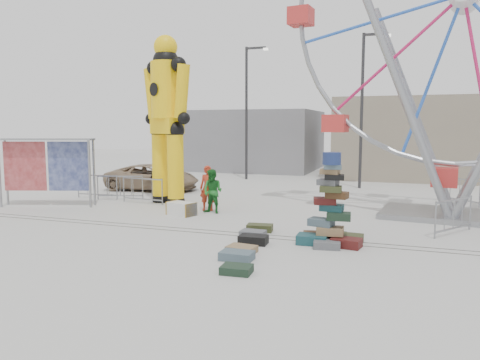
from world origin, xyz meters
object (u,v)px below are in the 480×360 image
(ferris_wheel, at_px, (462,24))
(barricade_dummy_c, at_px, (143,190))
(suitcase_tower, at_px, (330,219))
(steamer_trunk, at_px, (181,209))
(barricade_dummy_b, at_px, (120,187))
(pedestrian_green, at_px, (213,191))
(barricade_wheel_front, at_px, (454,216))
(banner_scaffold, at_px, (47,155))
(pedestrian_black, at_px, (162,178))
(lamp_post_right, at_px, (364,103))
(crash_test_dummy, at_px, (167,113))
(lamp_post_left, at_px, (248,106))
(barricade_wheel_back, at_px, (460,191))
(pedestrian_red, at_px, (208,188))
(parked_suv, at_px, (152,177))
(barricade_dummy_a, at_px, (97,186))

(ferris_wheel, relative_size, barricade_dummy_c, 6.82)
(suitcase_tower, bearing_deg, steamer_trunk, 158.35)
(barricade_dummy_b, bearing_deg, ferris_wheel, -17.79)
(pedestrian_green, bearing_deg, barricade_wheel_front, 4.63)
(banner_scaffold, bearing_deg, ferris_wheel, -8.27)
(barricade_dummy_b, height_order, pedestrian_black, pedestrian_black)
(barricade_dummy_b, bearing_deg, pedestrian_black, 4.27)
(lamp_post_right, distance_m, crash_test_dummy, 10.71)
(lamp_post_right, bearing_deg, barricade_wheel_front, -70.54)
(lamp_post_left, bearing_deg, banner_scaffold, -111.10)
(barricade_wheel_back, bearing_deg, lamp_post_right, -173.02)
(pedestrian_red, bearing_deg, parked_suv, 129.08)
(lamp_post_left, distance_m, steamer_trunk, 12.81)
(pedestrian_green, bearing_deg, barricade_dummy_a, 175.49)
(banner_scaffold, height_order, barricade_wheel_back, banner_scaffold)
(pedestrian_black, distance_m, parked_suv, 3.21)
(lamp_post_right, bearing_deg, ferris_wheel, -62.63)
(banner_scaffold, bearing_deg, crash_test_dummy, 8.43)
(barricade_wheel_back, bearing_deg, ferris_wheel, -51.24)
(banner_scaffold, bearing_deg, barricade_wheel_back, 2.95)
(suitcase_tower, relative_size, ferris_wheel, 0.19)
(banner_scaffold, xyz_separation_m, pedestrian_green, (6.97, 0.75, -1.25))
(pedestrian_red, relative_size, pedestrian_black, 0.91)
(barricade_dummy_a, relative_size, pedestrian_green, 1.21)
(banner_scaffold, height_order, barricade_dummy_a, banner_scaffold)
(barricade_dummy_c, bearing_deg, banner_scaffold, -144.01)
(lamp_post_right, relative_size, barricade_dummy_a, 4.00)
(lamp_post_left, xyz_separation_m, steamer_trunk, (1.41, -12.00, -4.24))
(barricade_wheel_front, height_order, pedestrian_green, pedestrian_green)
(barricade_dummy_a, relative_size, barricade_wheel_front, 1.00)
(suitcase_tower, bearing_deg, barricade_dummy_c, 154.37)
(ferris_wheel, distance_m, pedestrian_black, 13.18)
(barricade_wheel_back, xyz_separation_m, pedestrian_black, (-12.43, -3.07, 0.42))
(barricade_dummy_c, bearing_deg, barricade_dummy_a, 175.29)
(barricade_dummy_c, distance_m, pedestrian_black, 1.34)
(barricade_dummy_c, bearing_deg, suitcase_tower, -20.95)
(pedestrian_green, bearing_deg, lamp_post_left, 111.79)
(steamer_trunk, xyz_separation_m, parked_suv, (-4.45, 5.66, 0.42))
(barricade_dummy_a, height_order, barricade_dummy_c, same)
(banner_scaffold, bearing_deg, barricade_wheel_front, -18.40)
(lamp_post_right, bearing_deg, suitcase_tower, -89.09)
(suitcase_tower, xyz_separation_m, crash_test_dummy, (-7.49, 4.63, 3.07))
(steamer_trunk, bearing_deg, barricade_dummy_c, 163.30)
(pedestrian_red, bearing_deg, banner_scaffold, -178.69)
(barricade_dummy_c, bearing_deg, barricade_wheel_front, -3.21)
(lamp_post_left, distance_m, barricade_dummy_b, 10.75)
(crash_test_dummy, distance_m, parked_suv, 5.43)
(lamp_post_right, xyz_separation_m, barricade_wheel_back, (4.34, -3.79, -3.93))
(banner_scaffold, xyz_separation_m, barricade_wheel_front, (15.18, -0.03, -1.53))
(barricade_dummy_c, bearing_deg, pedestrian_red, -5.43)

